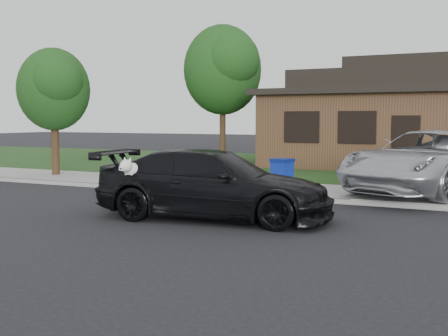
% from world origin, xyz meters
% --- Properties ---
extents(ground, '(120.00, 120.00, 0.00)m').
position_xyz_m(ground, '(0.00, 0.00, 0.00)').
color(ground, black).
rests_on(ground, ground).
extents(sidewalk, '(60.00, 3.00, 0.12)m').
position_xyz_m(sidewalk, '(0.00, 5.00, 0.06)').
color(sidewalk, gray).
rests_on(sidewalk, ground).
extents(curb, '(60.00, 0.12, 0.12)m').
position_xyz_m(curb, '(0.00, 3.50, 0.06)').
color(curb, gray).
rests_on(curb, ground).
extents(lawn, '(60.00, 13.00, 0.13)m').
position_xyz_m(lawn, '(0.00, 13.00, 0.07)').
color(lawn, '#193814').
rests_on(lawn, ground).
extents(sedan, '(5.36, 2.67, 1.49)m').
position_xyz_m(sedan, '(1.56, 0.19, 0.75)').
color(sedan, black).
rests_on(sedan, ground).
extents(minivan, '(4.92, 6.77, 1.71)m').
position_xyz_m(minivan, '(5.44, 5.75, 1.00)').
color(minivan, '#B6B9BE').
rests_on(minivan, driveway).
extents(recycling_bin, '(0.65, 0.65, 0.89)m').
position_xyz_m(recycling_bin, '(1.49, 4.68, 0.57)').
color(recycling_bin, navy).
rests_on(recycling_bin, sidewalk).
extents(house, '(12.60, 8.60, 4.65)m').
position_xyz_m(house, '(4.00, 15.00, 2.13)').
color(house, '#422B1C').
rests_on(house, ground).
extents(tree_0, '(3.78, 3.60, 6.34)m').
position_xyz_m(tree_0, '(-4.34, 12.88, 4.48)').
color(tree_0, '#332114').
rests_on(tree_0, ground).
extents(tree_2, '(2.73, 2.60, 4.59)m').
position_xyz_m(tree_2, '(-7.38, 5.11, 3.27)').
color(tree_2, '#332114').
rests_on(tree_2, ground).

